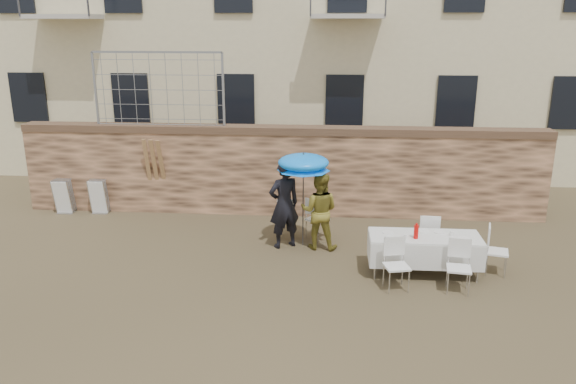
# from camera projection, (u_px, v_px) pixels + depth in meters

# --- Properties ---
(ground) EXTENTS (80.00, 80.00, 0.00)m
(ground) POSITION_uv_depth(u_px,v_px,m) (255.00, 306.00, 9.62)
(ground) COLOR brown
(ground) RESTS_ON ground
(stone_wall) EXTENTS (13.00, 0.50, 2.20)m
(stone_wall) POSITION_uv_depth(u_px,v_px,m) (281.00, 171.00, 14.08)
(stone_wall) COLOR #896144
(stone_wall) RESTS_ON ground
(chain_link_fence) EXTENTS (3.20, 0.06, 1.80)m
(chain_link_fence) POSITION_uv_depth(u_px,v_px,m) (159.00, 90.00, 13.73)
(chain_link_fence) COLOR gray
(chain_link_fence) RESTS_ON stone_wall
(man_suit) EXTENTS (0.83, 0.75, 1.91)m
(man_suit) POSITION_uv_depth(u_px,v_px,m) (284.00, 205.00, 11.94)
(man_suit) COLOR black
(man_suit) RESTS_ON ground
(woman_dress) EXTENTS (0.89, 0.74, 1.67)m
(woman_dress) POSITION_uv_depth(u_px,v_px,m) (319.00, 211.00, 11.92)
(woman_dress) COLOR #A69632
(woman_dress) RESTS_ON ground
(umbrella) EXTENTS (1.12, 1.12, 1.91)m
(umbrella) POSITION_uv_depth(u_px,v_px,m) (303.00, 165.00, 11.76)
(umbrella) COLOR #3F3F44
(umbrella) RESTS_ON ground
(couple_chair_left) EXTENTS (0.50, 0.50, 0.96)m
(couple_chair_left) POSITION_uv_depth(u_px,v_px,m) (286.00, 217.00, 12.60)
(couple_chair_left) COLOR white
(couple_chair_left) RESTS_ON ground
(couple_chair_right) EXTENTS (0.67, 0.67, 0.96)m
(couple_chair_right) POSITION_uv_depth(u_px,v_px,m) (317.00, 218.00, 12.55)
(couple_chair_right) COLOR white
(couple_chair_right) RESTS_ON ground
(banquet_table) EXTENTS (2.10, 0.85, 0.78)m
(banquet_table) POSITION_uv_depth(u_px,v_px,m) (425.00, 238.00, 10.69)
(banquet_table) COLOR silver
(banquet_table) RESTS_ON ground
(soda_bottle) EXTENTS (0.09, 0.09, 0.26)m
(soda_bottle) POSITION_uv_depth(u_px,v_px,m) (416.00, 232.00, 10.52)
(soda_bottle) COLOR red
(soda_bottle) RESTS_ON banquet_table
(table_chair_front_left) EXTENTS (0.58, 0.58, 0.96)m
(table_chair_front_left) POSITION_uv_depth(u_px,v_px,m) (397.00, 265.00, 10.09)
(table_chair_front_left) COLOR white
(table_chair_front_left) RESTS_ON ground
(table_chair_front_right) EXTENTS (0.54, 0.54, 0.96)m
(table_chair_front_right) POSITION_uv_depth(u_px,v_px,m) (459.00, 267.00, 10.01)
(table_chair_front_right) COLOR white
(table_chair_front_right) RESTS_ON ground
(table_chair_back) EXTENTS (0.50, 0.50, 0.96)m
(table_chair_back) POSITION_uv_depth(u_px,v_px,m) (428.00, 235.00, 11.51)
(table_chair_back) COLOR white
(table_chair_back) RESTS_ON ground
(table_chair_side) EXTENTS (0.58, 0.58, 0.96)m
(table_chair_side) POSITION_uv_depth(u_px,v_px,m) (497.00, 250.00, 10.76)
(table_chair_side) COLOR white
(table_chair_side) RESTS_ON ground
(chair_stack_left) EXTENTS (0.46, 0.40, 0.92)m
(chair_stack_left) POSITION_uv_depth(u_px,v_px,m) (66.00, 195.00, 14.36)
(chair_stack_left) COLOR white
(chair_stack_left) RESTS_ON ground
(chair_stack_right) EXTENTS (0.46, 0.32, 0.92)m
(chair_stack_right) POSITION_uv_depth(u_px,v_px,m) (100.00, 195.00, 14.29)
(chair_stack_right) COLOR white
(chair_stack_right) RESTS_ON ground
(wood_planks) EXTENTS (0.70, 0.20, 2.00)m
(wood_planks) POSITION_uv_depth(u_px,v_px,m) (161.00, 175.00, 14.08)
(wood_planks) COLOR #A37749
(wood_planks) RESTS_ON ground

